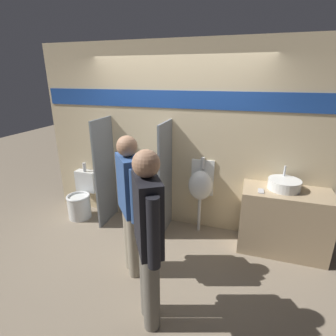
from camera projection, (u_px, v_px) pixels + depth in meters
name	position (u px, v px, depth m)	size (l,w,h in m)	color
ground_plane	(164.00, 241.00, 3.76)	(16.00, 16.00, 0.00)	gray
display_wall	(177.00, 139.00, 3.84)	(4.29, 0.07, 2.70)	beige
sink_counter	(283.00, 221.00, 3.44)	(1.09, 0.54, 0.86)	tan
sink_basin	(284.00, 184.00, 3.33)	(0.40, 0.40, 0.27)	silver
cell_phone	(261.00, 191.00, 3.29)	(0.07, 0.14, 0.01)	#B7B7BC
divider_near_counter	(105.00, 172.00, 4.04)	(0.03, 0.56, 1.65)	slate
divider_mid	(165.00, 179.00, 3.76)	(0.03, 0.56, 1.65)	slate
urinal_near_counter	(138.00, 177.00, 4.06)	(0.35, 0.30, 1.14)	silver
urinal_far	(201.00, 185.00, 3.77)	(0.35, 0.30, 1.14)	silver
toilet	(81.00, 199.00, 4.35)	(0.38, 0.54, 0.87)	silver
person_in_vest	(130.00, 202.00, 2.89)	(0.41, 0.47, 1.66)	gray
person_with_lanyard	(148.00, 236.00, 2.25)	(0.39, 0.52, 1.71)	#666056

